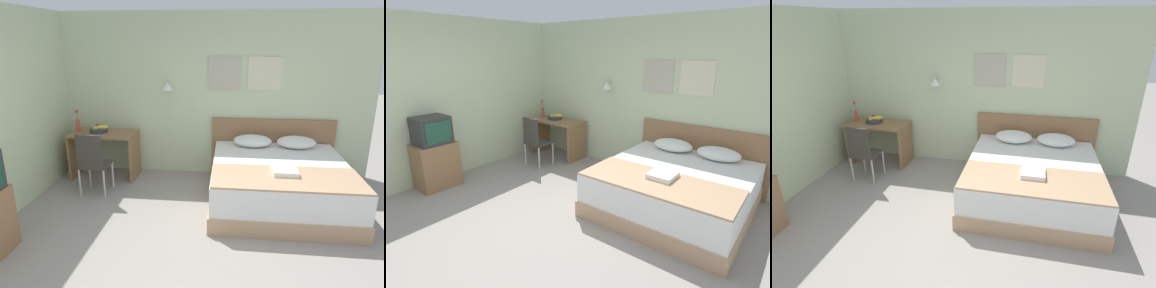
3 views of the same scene
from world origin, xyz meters
The scene contains 15 objects.
ground_plane centered at (0.00, 0.00, 0.00)m, with size 24.00×24.00×0.00m, color gray.
wall_back centered at (0.01, 2.69, 1.33)m, with size 5.46×0.31×2.65m.
wall_left centered at (-2.36, -0.17, 1.32)m, with size 0.06×5.66×2.65m.
bed centered at (1.16, 1.61, 0.30)m, with size 1.86×1.97×0.60m.
headboard centered at (1.16, 2.63, 0.49)m, with size 1.98×0.06×0.98m.
pillow_left centered at (0.82, 2.34, 0.68)m, with size 0.59×0.42×0.18m.
pillow_right centered at (1.50, 2.34, 0.68)m, with size 0.59×0.42×0.18m.
throw_blanket centered at (1.16, 1.04, 0.61)m, with size 1.81×0.79×0.02m.
folded_towel_near_foot centered at (1.16, 1.18, 0.65)m, with size 0.30×0.33×0.06m.
desk centered at (-1.59, 2.29, 0.52)m, with size 1.05×0.59×0.76m.
desk_chair centered at (-1.50, 1.56, 0.54)m, with size 0.41×0.41×0.94m.
fruit_bowl centered at (-1.67, 2.31, 0.80)m, with size 0.31×0.29×0.12m.
flower_vase centered at (-2.01, 2.29, 0.91)m, with size 0.06×0.06×0.37m.
tv_stand centered at (-2.09, -0.03, 0.36)m, with size 0.44×0.61×0.72m.
television centered at (-2.08, -0.03, 0.93)m, with size 0.43×0.48×0.42m.
Camera 2 is at (2.46, -2.10, 2.09)m, focal length 28.00 mm.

